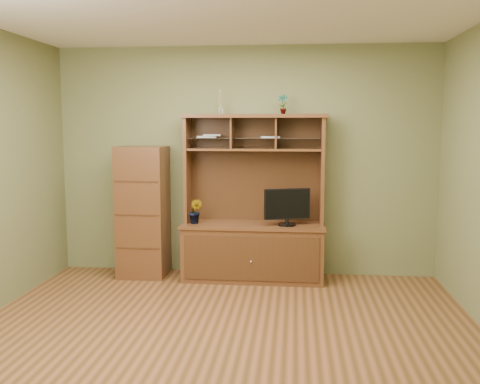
# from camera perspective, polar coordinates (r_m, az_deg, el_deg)

# --- Properties ---
(room) EXTENTS (4.54, 4.04, 2.74)m
(room) POSITION_cam_1_polar(r_m,az_deg,el_deg) (4.39, -1.91, 1.56)
(room) COLOR #513317
(room) RESTS_ON ground
(media_hutch) EXTENTS (1.66, 0.61, 1.90)m
(media_hutch) POSITION_cam_1_polar(r_m,az_deg,el_deg) (6.20, 1.43, -4.54)
(media_hutch) COLOR #482914
(media_hutch) RESTS_ON room
(monitor) EXTENTS (0.51, 0.21, 0.42)m
(monitor) POSITION_cam_1_polar(r_m,az_deg,el_deg) (6.04, 5.05, -1.52)
(monitor) COLOR black
(monitor) RESTS_ON media_hutch
(orchid_plant) EXTENTS (0.18, 0.16, 0.29)m
(orchid_plant) POSITION_cam_1_polar(r_m,az_deg,el_deg) (6.16, -4.76, -2.06)
(orchid_plant) COLOR #375B1F
(orchid_plant) RESTS_ON media_hutch
(top_plant) EXTENTS (0.14, 0.11, 0.23)m
(top_plant) POSITION_cam_1_polar(r_m,az_deg,el_deg) (6.14, 4.60, 9.33)
(top_plant) COLOR #325C20
(top_plant) RESTS_ON media_hutch
(reed_diffuser) EXTENTS (0.06, 0.06, 0.29)m
(reed_diffuser) POSITION_cam_1_polar(r_m,az_deg,el_deg) (6.20, -2.16, 9.31)
(reed_diffuser) COLOR silver
(reed_diffuser) RESTS_ON media_hutch
(magazines) EXTENTS (0.98, 0.21, 0.04)m
(magazines) POSITION_cam_1_polar(r_m,az_deg,el_deg) (6.18, -1.23, 5.96)
(magazines) COLOR #B1B0B5
(magazines) RESTS_ON media_hutch
(side_cabinet) EXTENTS (0.55, 0.50, 1.53)m
(side_cabinet) POSITION_cam_1_polar(r_m,az_deg,el_deg) (6.40, -10.30, -2.07)
(side_cabinet) COLOR #482914
(side_cabinet) RESTS_ON room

